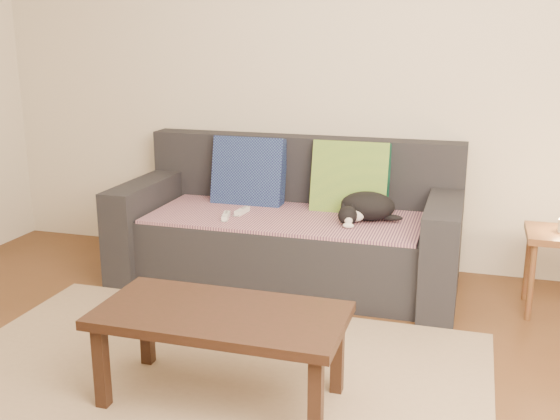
{
  "coord_description": "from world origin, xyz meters",
  "views": [
    {
      "loc": [
        1.09,
        -2.25,
        1.51
      ],
      "look_at": [
        0.05,
        1.2,
        0.55
      ],
      "focal_mm": 42.0,
      "sensor_mm": 36.0,
      "label": 1
    }
  ],
  "objects": [
    {
      "name": "cushion_green",
      "position": [
        0.35,
        1.74,
        0.63
      ],
      "size": [
        0.48,
        0.22,
        0.5
      ],
      "primitive_type": "cube",
      "rotation": [
        -0.22,
        0.0,
        0.0
      ],
      "color": "#0B4935",
      "rests_on": "throw_blanket"
    },
    {
      "name": "wii_remote_b",
      "position": [
        -0.27,
        1.45,
        0.46
      ],
      "size": [
        0.05,
        0.15,
        0.03
      ],
      "primitive_type": "cube",
      "rotation": [
        0.0,
        0.0,
        1.45
      ],
      "color": "white",
      "rests_on": "throw_blanket"
    },
    {
      "name": "cat",
      "position": [
        0.49,
        1.51,
        0.52
      ],
      "size": [
        0.42,
        0.4,
        0.17
      ],
      "rotation": [
        0.0,
        0.0,
        0.42
      ],
      "color": "black",
      "rests_on": "throw_blanket"
    },
    {
      "name": "wii_remote_a",
      "position": [
        -0.33,
        1.31,
        0.46
      ],
      "size": [
        0.07,
        0.15,
        0.03
      ],
      "primitive_type": "cube",
      "rotation": [
        0.0,
        0.0,
        1.81
      ],
      "color": "white",
      "rests_on": "throw_blanket"
    },
    {
      "name": "sofa",
      "position": [
        0.0,
        1.57,
        0.31
      ],
      "size": [
        2.1,
        0.94,
        0.87
      ],
      "color": "#232328",
      "rests_on": "ground"
    },
    {
      "name": "cushion_navy",
      "position": [
        -0.33,
        1.74,
        0.63
      ],
      "size": [
        0.48,
        0.22,
        0.49
      ],
      "primitive_type": "cube",
      "rotation": [
        -0.22,
        0.0,
        0.0
      ],
      "color": "#101245",
      "rests_on": "throw_blanket"
    },
    {
      "name": "coffee_table",
      "position": [
        0.13,
        0.07,
        0.36
      ],
      "size": [
        1.03,
        0.52,
        0.41
      ],
      "color": "black",
      "rests_on": "rug"
    },
    {
      "name": "throw_blanket",
      "position": [
        0.0,
        1.48,
        0.43
      ],
      "size": [
        1.66,
        0.74,
        0.02
      ],
      "primitive_type": "cube",
      "color": "#422647",
      "rests_on": "sofa"
    },
    {
      "name": "ground",
      "position": [
        0.0,
        0.0,
        0.0
      ],
      "size": [
        4.5,
        4.5,
        0.0
      ],
      "primitive_type": "plane",
      "color": "brown",
      "rests_on": "ground"
    },
    {
      "name": "rug",
      "position": [
        0.0,
        0.15,
        0.01
      ],
      "size": [
        2.5,
        1.8,
        0.01
      ],
      "primitive_type": "cube",
      "color": "tan",
      "rests_on": "ground"
    },
    {
      "name": "back_wall",
      "position": [
        0.0,
        2.0,
        1.3
      ],
      "size": [
        4.5,
        0.04,
        2.6
      ],
      "primitive_type": "cube",
      "color": "beige",
      "rests_on": "ground"
    }
  ]
}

